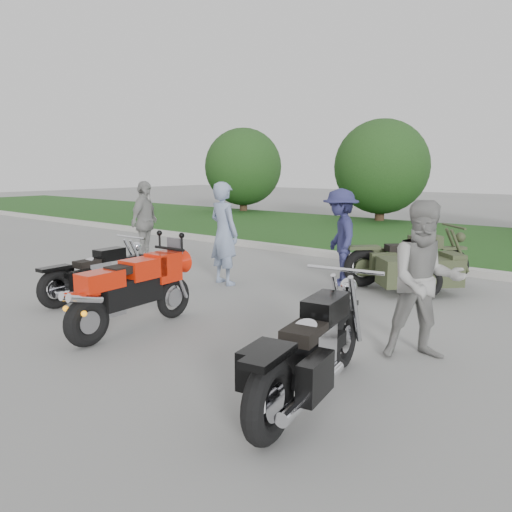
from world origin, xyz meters
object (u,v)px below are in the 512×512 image
Objects in this scene: sportbike_red at (131,289)px; person_stripe at (224,234)px; cruiser_right at (309,355)px; person_denim at (340,237)px; person_grey at (425,281)px; person_back at (145,222)px; cruiser_left at (93,275)px; cruiser_sidecar at (412,267)px.

sportbike_red is 1.09× the size of person_stripe.
sportbike_red reaches higher than cruiser_right.
person_denim is (1.71, 1.34, -0.06)m from person_stripe.
person_back reaches higher than person_grey.
person_grey is (3.36, 1.57, 0.33)m from sportbike_red.
cruiser_left is (-1.86, 0.61, -0.17)m from sportbike_red.
person_back reaches higher than cruiser_sidecar.
sportbike_red is 4.98m from cruiser_sidecar.
person_stripe is 2.89m from person_back.
sportbike_red is 3.00m from cruiser_right.
person_back is at bearing -123.22° from cruiser_sidecar.
person_denim reaches higher than cruiser_sidecar.
person_stripe is 2.17m from person_denim.
person_grey reaches higher than person_denim.
person_stripe is at bearing 65.64° from cruiser_left.
person_grey is at bearing 7.83° from cruiser_left.
person_back is (-2.86, 0.40, -0.02)m from person_stripe.
person_grey is 3.71m from person_denim.
person_back is (-7.18, 1.68, 0.03)m from person_grey.
person_denim is at bearing -103.69° from person_back.
cruiser_left is 1.11× the size of person_stripe.
cruiser_sidecar is 1.40m from person_denim.
person_stripe is (0.90, 2.24, 0.54)m from cruiser_left.
person_grey is at bearing 173.61° from person_stripe.
cruiser_left is at bearing -76.85° from person_denim.
person_stripe reaches higher than person_grey.
person_stripe is (-2.98, -1.70, 0.52)m from cruiser_sidecar.
person_back is at bearing 2.23° from person_stripe.
cruiser_sidecar is 1.16× the size of person_back.
person_back is at bearing -119.20° from person_denim.
person_denim is at bearing -131.67° from person_stripe.
cruiser_left is 1.16× the size of person_grey.
person_denim reaches higher than sportbike_red.
sportbike_red is 1.96m from cruiser_left.
person_grey is (5.22, 0.96, 0.50)m from cruiser_left.
person_denim is (-1.27, -0.36, 0.46)m from cruiser_sidecar.
person_stripe reaches higher than person_denim.
sportbike_red is at bearing -20.67° from cruiser_left.
cruiser_sidecar is at bearing 65.09° from person_denim.
sportbike_red is at bearing 118.83° from person_stripe.
cruiser_sidecar is at bearing 42.98° from cruiser_left.
cruiser_right is at bearing -34.32° from cruiser_sidecar.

